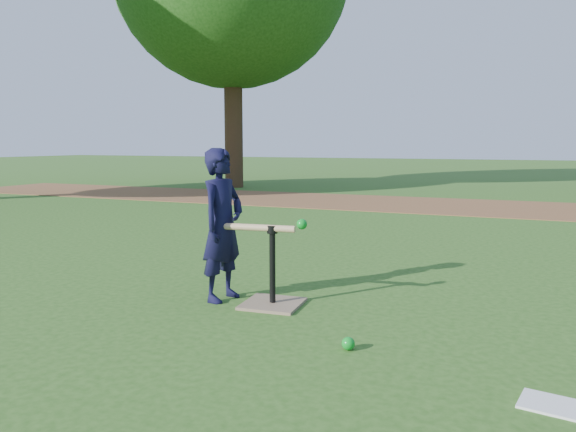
% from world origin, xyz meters
% --- Properties ---
extents(ground, '(80.00, 80.00, 0.00)m').
position_xyz_m(ground, '(0.00, 0.00, 0.00)').
color(ground, '#285116').
rests_on(ground, ground).
extents(dirt_strip, '(24.00, 3.00, 0.01)m').
position_xyz_m(dirt_strip, '(0.00, 7.50, 0.01)').
color(dirt_strip, brown).
rests_on(dirt_strip, ground).
extents(child, '(0.33, 0.47, 1.19)m').
position_xyz_m(child, '(-0.67, 0.04, 0.60)').
color(child, black).
rests_on(child, ground).
extents(wiffle_ball_ground, '(0.08, 0.08, 0.08)m').
position_xyz_m(wiffle_ball_ground, '(0.56, -0.63, 0.04)').
color(wiffle_ball_ground, '#0C8C21').
rests_on(wiffle_ball_ground, ground).
extents(clipboard, '(0.33, 0.28, 0.01)m').
position_xyz_m(clipboard, '(1.67, -0.94, 0.01)').
color(clipboard, white).
rests_on(clipboard, ground).
extents(batting_tee, '(0.46, 0.46, 0.61)m').
position_xyz_m(batting_tee, '(-0.24, 0.04, 0.11)').
color(batting_tee, '#866E55').
rests_on(batting_tee, ground).
extents(swing_action, '(0.70, 0.21, 0.10)m').
position_xyz_m(swing_action, '(-0.33, 0.04, 0.60)').
color(swing_action, tan).
rests_on(swing_action, ground).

